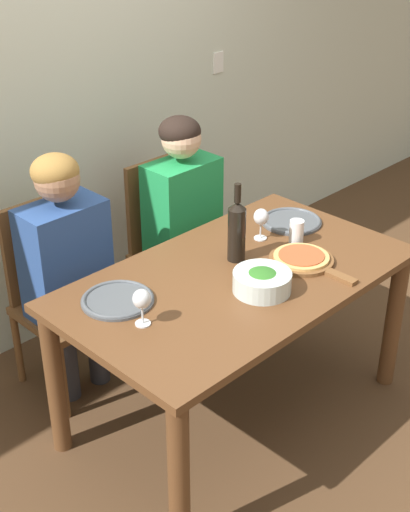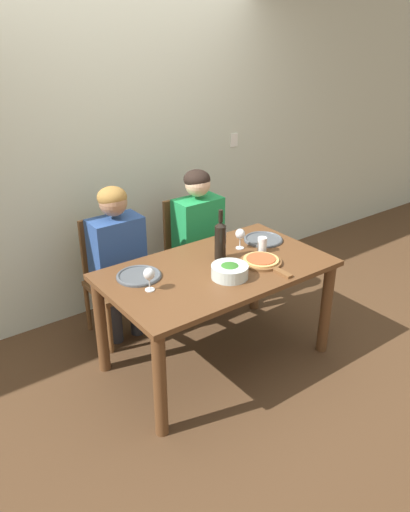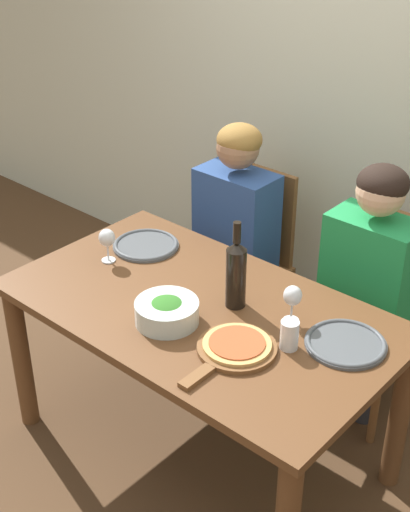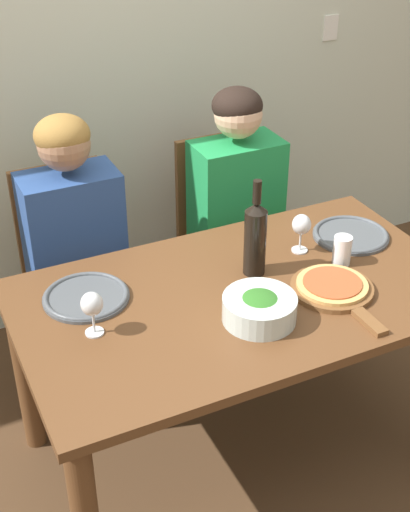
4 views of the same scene
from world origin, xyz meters
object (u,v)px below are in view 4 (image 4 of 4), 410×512
(broccoli_bowl, at_px, (259,308))
(wine_glass_left, at_px, (92,307))
(person_woman, at_px, (75,234))
(person_man, at_px, (238,198))
(dinner_plate_right, at_px, (351,235))
(chair_right, at_px, (225,232))
(wine_bottle, at_px, (255,237))
(wine_glass_right, at_px, (301,226))
(chair_left, at_px, (72,269))
(pizza_on_board, at_px, (333,288))
(dinner_plate_left, at_px, (86,296))
(water_tumbler, at_px, (342,250))

(broccoli_bowl, bearing_deg, wine_glass_left, 162.85)
(person_woman, xyz_separation_m, wine_glass_left, (-0.14, -0.69, 0.13))
(person_man, height_order, dinner_plate_right, person_man)
(chair_right, relative_size, wine_bottle, 2.58)
(dinner_plate_right, relative_size, wine_glass_right, 1.93)
(person_man, height_order, wine_bottle, person_man)
(person_man, bearing_deg, wine_glass_right, -92.41)
(chair_left, bearing_deg, pizza_on_board, -54.23)
(chair_left, relative_size, dinner_plate_left, 3.17)
(chair_right, xyz_separation_m, pizza_on_board, (-0.06, -0.93, 0.28))
(chair_right, relative_size, person_man, 0.77)
(person_woman, height_order, dinner_plate_right, person_woman)
(person_man, distance_m, water_tumbler, 0.68)
(person_woman, bearing_deg, water_tumbler, -40.18)
(person_woman, xyz_separation_m, person_man, (0.73, 0.00, 0.00))
(person_man, relative_size, dinner_plate_right, 4.12)
(chair_right, bearing_deg, broccoli_bowl, -111.04)
(wine_bottle, distance_m, dinner_plate_right, 0.48)
(water_tumbler, bearing_deg, chair_right, 94.77)
(dinner_plate_left, xyz_separation_m, water_tumbler, (0.90, -0.18, 0.05))
(broccoli_bowl, height_order, water_tumbler, water_tumbler)
(wine_glass_left, bearing_deg, dinner_plate_right, 8.25)
(wine_glass_right, bearing_deg, wine_bottle, -166.50)
(wine_glass_right, distance_m, water_tumbler, 0.17)
(pizza_on_board, bearing_deg, wine_glass_left, 171.02)
(wine_glass_left, relative_size, wine_glass_right, 1.00)
(person_woman, relative_size, dinner_plate_left, 4.12)
(dinner_plate_right, height_order, pizza_on_board, pizza_on_board)
(dinner_plate_left, height_order, wine_glass_left, wine_glass_left)
(wine_glass_left, distance_m, water_tumbler, 0.93)
(water_tumbler, bearing_deg, person_man, 95.57)
(dinner_plate_right, xyz_separation_m, water_tumbler, (-0.15, -0.14, 0.05))
(person_woman, relative_size, wine_glass_left, 7.95)
(person_man, xyz_separation_m, pizza_on_board, (-0.06, -0.81, 0.04))
(person_woman, bearing_deg, broccoli_bowl, -66.59)
(chair_right, distance_m, dinner_plate_right, 0.73)
(wine_glass_left, bearing_deg, broccoli_bowl, -17.15)
(dinner_plate_left, bearing_deg, wine_glass_left, -99.51)
(wine_bottle, distance_m, dinner_plate_left, 0.61)
(dinner_plate_right, height_order, wine_glass_left, wine_glass_left)
(wine_bottle, distance_m, wine_glass_left, 0.63)
(chair_right, bearing_deg, person_woman, -171.10)
(wine_glass_right, xyz_separation_m, water_tumbler, (0.09, -0.14, -0.05))
(broccoli_bowl, height_order, pizza_on_board, broccoli_bowl)
(person_man, xyz_separation_m, wine_glass_left, (-0.87, -0.69, 0.13))
(person_man, height_order, water_tumbler, person_man)
(broccoli_bowl, height_order, dinner_plate_right, broccoli_bowl)
(person_woman, bearing_deg, chair_left, 90.00)
(broccoli_bowl, relative_size, wine_glass_right, 1.59)
(wine_glass_left, bearing_deg, dinner_plate_left, 80.49)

